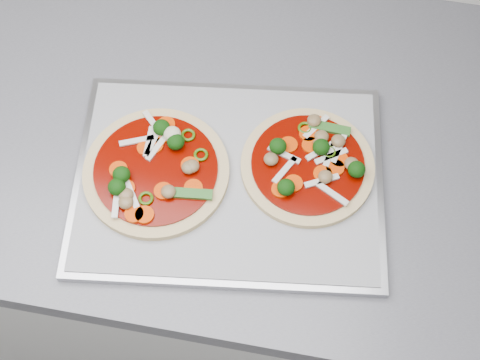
# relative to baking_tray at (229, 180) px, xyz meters

# --- Properties ---
(baking_tray) EXTENTS (0.45, 0.36, 0.01)m
(baking_tray) POSITION_rel_baking_tray_xyz_m (0.00, 0.00, 0.00)
(baking_tray) COLOR #9A9A9F
(baking_tray) RESTS_ON countertop
(parchment) EXTENTS (0.43, 0.34, 0.00)m
(parchment) POSITION_rel_baking_tray_xyz_m (0.00, 0.00, 0.01)
(parchment) COLOR #A0A0A6
(parchment) RESTS_ON baking_tray
(pizza_left) EXTENTS (0.20, 0.20, 0.03)m
(pizza_left) POSITION_rel_baking_tray_xyz_m (-0.10, -0.01, 0.02)
(pizza_left) COLOR tan
(pizza_left) RESTS_ON parchment
(pizza_right) EXTENTS (0.25, 0.25, 0.03)m
(pizza_right) POSITION_rel_baking_tray_xyz_m (0.10, 0.04, 0.02)
(pizza_right) COLOR tan
(pizza_right) RESTS_ON parchment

